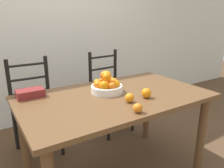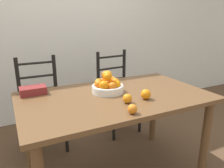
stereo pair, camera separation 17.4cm
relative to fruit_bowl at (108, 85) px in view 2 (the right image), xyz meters
The scene contains 9 objects.
wall_back 1.49m from the fruit_bowl, 88.97° to the left, with size 8.00×0.06×2.60m.
dining_table 0.19m from the fruit_bowl, 74.81° to the right, with size 1.51×0.89×0.77m.
fruit_bowl is the anchor object (origin of this frame).
orange_loose_0 0.46m from the fruit_bowl, 94.89° to the right, with size 0.06×0.06×0.06m.
orange_loose_1 0.29m from the fruit_bowl, 84.20° to the right, with size 0.07×0.07×0.07m.
orange_loose_2 0.34m from the fruit_bowl, 55.28° to the right, with size 0.08×0.08×0.08m.
chair_left 0.90m from the fruit_bowl, 123.79° to the left, with size 0.42×0.40×0.99m.
chair_right 0.89m from the fruit_bowl, 56.38° to the left, with size 0.45×0.44×0.99m.
book_stack 0.61m from the fruit_bowl, 158.20° to the left, with size 0.21×0.13×0.06m.
Camera 2 is at (-0.77, -1.48, 1.37)m, focal length 35.00 mm.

